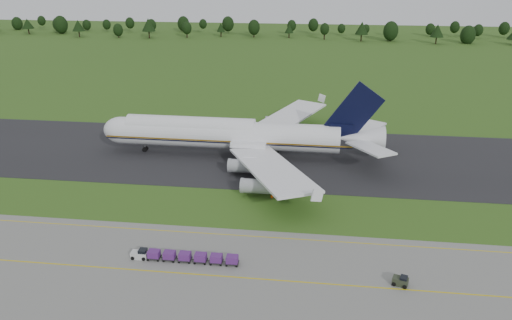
# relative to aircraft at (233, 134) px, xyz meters

# --- Properties ---
(ground) EXTENTS (600.00, 600.00, 0.00)m
(ground) POSITION_rel_aircraft_xyz_m (10.46, -27.04, -5.44)
(ground) COLOR #2F5319
(ground) RESTS_ON ground
(taxiway) EXTENTS (300.00, 40.00, 0.08)m
(taxiway) POSITION_rel_aircraft_xyz_m (10.46, 0.96, -5.40)
(taxiway) COLOR black
(taxiway) RESTS_ON ground
(apron_markings) EXTENTS (300.00, 30.20, 0.01)m
(apron_markings) POSITION_rel_aircraft_xyz_m (10.46, -54.02, -5.37)
(apron_markings) COLOR gold
(apron_markings) RESTS_ON apron
(tree_line) EXTENTS (525.68, 22.86, 11.65)m
(tree_line) POSITION_rel_aircraft_xyz_m (20.92, 192.42, 0.76)
(tree_line) COLOR black
(tree_line) RESTS_ON ground
(aircraft) EXTENTS (67.33, 66.11, 19.04)m
(aircraft) POSITION_rel_aircraft_xyz_m (0.00, 0.00, 0.00)
(aircraft) COLOR white
(aircraft) RESTS_ON ground
(baggage_train) EXTENTS (17.06, 1.55, 1.49)m
(baggage_train) POSITION_rel_aircraft_xyz_m (-0.34, -45.79, -4.57)
(baggage_train) COLOR silver
(baggage_train) RESTS_ON apron
(utility_cart) EXTENTS (2.47, 1.93, 1.19)m
(utility_cart) POSITION_rel_aircraft_xyz_m (32.29, -47.98, -4.79)
(utility_cart) COLOR #2A3122
(utility_cart) RESTS_ON apron
(edge_markers) EXTENTS (9.60, 0.30, 0.60)m
(edge_markers) POSITION_rel_aircraft_xyz_m (15.85, -21.87, -5.16)
(edge_markers) COLOR #FA4F07
(edge_markers) RESTS_ON ground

